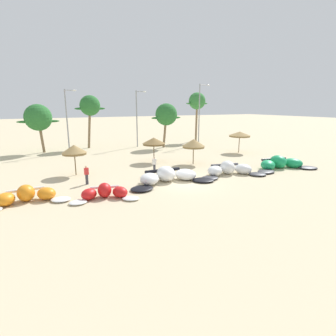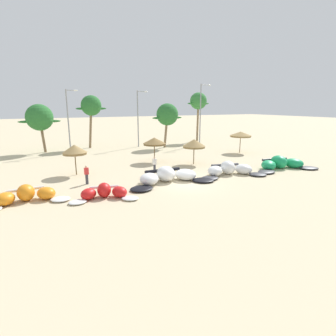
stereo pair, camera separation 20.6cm
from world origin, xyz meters
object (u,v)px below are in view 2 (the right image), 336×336
object	(u,v)px
beach_umbrella_near_palms	(194,143)
person_by_umbrellas	(155,165)
beach_umbrella_near_van	(75,150)
palm_center_left	(167,115)
palm_left	(40,118)
kite_right_of_center	(281,164)
lamppost_west_center	(139,116)
palm_left_of_gap	(91,106)
palm_center_right	(198,102)
kite_center	(229,170)
kite_left	(104,193)
beach_umbrella_middle	(154,141)
lamppost_east_center	(201,111)
person_near_kites	(87,175)
beach_umbrella_outermost	(241,134)
kite_left_of_center	(168,176)
kite_far_left	(26,196)
lamppost_west	(69,118)

from	to	relation	value
beach_umbrella_near_palms	person_by_umbrellas	bearing A→B (deg)	-162.24
beach_umbrella_near_van	palm_center_left	xyz separation A→B (m)	(15.65, 11.74, 2.60)
palm_left	palm_center_left	world-z (taller)	palm_center_left
kite_right_of_center	lamppost_west_center	world-z (taller)	lamppost_west_center
palm_left	person_by_umbrellas	bearing A→B (deg)	-62.55
palm_left_of_gap	palm_center_right	xyz separation A→B (m)	(19.07, -0.36, 0.75)
kite_center	kite_left	bearing A→B (deg)	-174.05
lamppost_west_center	beach_umbrella_middle	bearing A→B (deg)	-102.61
palm_center_right	lamppost_east_center	world-z (taller)	lamppost_east_center
beach_umbrella_near_van	palm_left	xyz separation A→B (m)	(-2.26, 15.21, 2.38)
kite_left	person_near_kites	distance (m)	4.27
kite_right_of_center	beach_umbrella_outermost	distance (m)	10.33
kite_right_of_center	beach_umbrella_near_palms	xyz separation A→B (m)	(-6.96, 6.16, 1.83)
kite_right_of_center	palm_center_left	bearing A→B (deg)	102.07
beach_umbrella_middle	palm_left_of_gap	xyz separation A→B (m)	(-4.12, 14.35, 3.92)
beach_umbrella_outermost	beach_umbrella_near_van	bearing A→B (deg)	-173.26
kite_left_of_center	kite_center	distance (m)	6.43
beach_umbrella_middle	palm_center_right	xyz separation A→B (m)	(14.95, 13.99, 4.67)
kite_right_of_center	lamppost_east_center	world-z (taller)	lamppost_east_center
kite_center	person_near_kites	size ratio (longest dim) A/B	4.21
kite_left_of_center	person_by_umbrellas	bearing A→B (deg)	84.89
kite_left	palm_center_left	size ratio (longest dim) A/B	0.72
lamppost_west_center	kite_center	bearing A→B (deg)	-86.65
beach_umbrella_middle	beach_umbrella_near_palms	bearing A→B (deg)	-41.08
beach_umbrella_near_van	palm_left_of_gap	bearing A→B (deg)	72.91
beach_umbrella_middle	lamppost_east_center	size ratio (longest dim) A/B	0.29
palm_center_left	palm_center_right	bearing A→B (deg)	27.46
kite_left_of_center	beach_umbrella_middle	distance (m)	8.98
palm_left	lamppost_west_center	world-z (taller)	lamppost_west_center
palm_left	lamppost_west_center	bearing A→B (deg)	-3.56
palm_left_of_gap	person_by_umbrellas	bearing A→B (deg)	-84.16
kite_far_left	person_by_umbrellas	world-z (taller)	person_by_umbrellas
beach_umbrella_near_palms	beach_umbrella_middle	bearing A→B (deg)	138.92
beach_umbrella_middle	lamppost_west	distance (m)	14.15
kite_left	lamppost_west	distance (m)	22.13
beach_umbrella_near_van	palm_left_of_gap	size ratio (longest dim) A/B	0.36
lamppost_east_center	kite_far_left	bearing A→B (deg)	-145.32
palm_center_left	lamppost_west_center	distance (m)	4.54
palm_left	beach_umbrella_near_van	bearing A→B (deg)	-81.55
kite_far_left	palm_left	xyz separation A→B (m)	(2.00, 21.52, 4.38)
kite_left	person_by_umbrellas	bearing A→B (deg)	39.77
palm_center_right	lamppost_west	xyz separation A→B (m)	(-22.74, -2.42, -2.26)
kite_right_of_center	person_by_umbrellas	xyz separation A→B (m)	(-12.62, 4.34, 0.31)
kite_center	person_by_umbrellas	bearing A→B (deg)	147.11
palm_center_left	beach_umbrella_near_palms	bearing A→B (deg)	-103.11
beach_umbrella_near_van	palm_left_of_gap	world-z (taller)	palm_left_of_gap
kite_far_left	kite_left_of_center	size ratio (longest dim) A/B	0.72
beach_umbrella_outermost	lamppost_east_center	world-z (taller)	lamppost_east_center
lamppost_west_center	beach_umbrella_near_van	bearing A→B (deg)	-129.75
person_by_umbrellas	palm_center_left	bearing A→B (deg)	59.23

